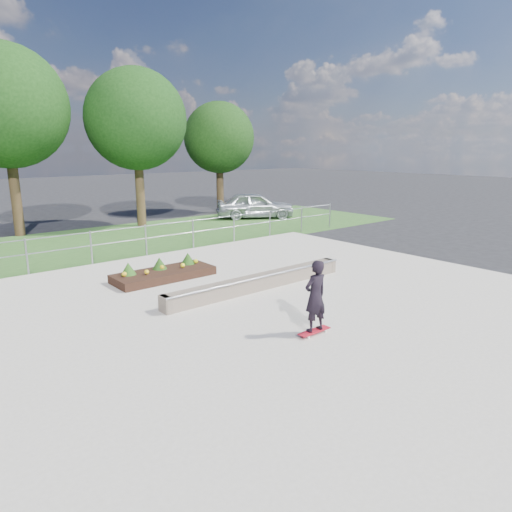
% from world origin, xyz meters
% --- Properties ---
extents(ground, '(120.00, 120.00, 0.00)m').
position_xyz_m(ground, '(0.00, 0.00, 0.00)').
color(ground, black).
rests_on(ground, ground).
extents(grass_verge, '(30.00, 8.00, 0.02)m').
position_xyz_m(grass_verge, '(0.00, 11.00, 0.01)').
color(grass_verge, '#2D5522').
rests_on(grass_verge, ground).
extents(concrete_slab, '(15.00, 15.00, 0.06)m').
position_xyz_m(concrete_slab, '(0.00, 0.00, 0.03)').
color(concrete_slab, '#B0A99C').
rests_on(concrete_slab, ground).
extents(fence, '(20.06, 0.06, 1.20)m').
position_xyz_m(fence, '(0.00, 7.50, 0.77)').
color(fence, '#92949A').
rests_on(fence, ground).
extents(tree_mid_left, '(5.25, 5.25, 8.25)m').
position_xyz_m(tree_mid_left, '(-2.50, 15.00, 5.61)').
color(tree_mid_left, '#322214').
rests_on(tree_mid_left, ground).
extents(tree_mid_right, '(4.90, 4.90, 7.70)m').
position_xyz_m(tree_mid_right, '(3.00, 14.00, 5.23)').
color(tree_mid_right, '#382716').
rests_on(tree_mid_right, ground).
extents(tree_far_right, '(4.20, 4.20, 6.60)m').
position_xyz_m(tree_far_right, '(9.00, 15.50, 4.48)').
color(tree_far_right, '#312213').
rests_on(tree_far_right, ground).
extents(grind_ledge, '(6.00, 0.44, 0.43)m').
position_xyz_m(grind_ledge, '(0.52, 1.75, 0.26)').
color(grind_ledge, brown).
rests_on(grind_ledge, concrete_slab).
extents(planter_bed, '(3.00, 1.20, 0.61)m').
position_xyz_m(planter_bed, '(-1.00, 4.43, 0.24)').
color(planter_bed, black).
rests_on(planter_bed, concrete_slab).
extents(skateboarder, '(0.80, 0.39, 1.60)m').
position_xyz_m(skateboarder, '(-0.62, -1.41, 0.89)').
color(skateboarder, silver).
rests_on(skateboarder, concrete_slab).
extents(parked_car, '(4.64, 3.72, 1.48)m').
position_xyz_m(parked_car, '(9.13, 12.31, 0.74)').
color(parked_car, '#A9AFB3').
rests_on(parked_car, ground).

